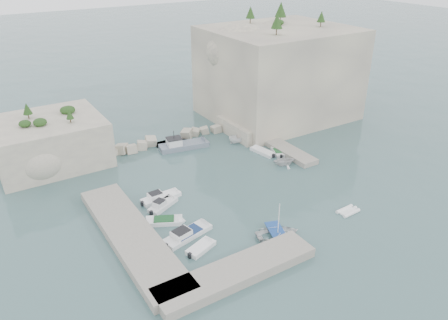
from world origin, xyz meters
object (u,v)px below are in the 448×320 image
motorboat_d (188,236)px  tender_east_d (241,142)px  motorboat_a (161,199)px  work_boat (184,148)px  motorboat_c (164,223)px  tender_east_a (284,165)px  motorboat_e (201,250)px  tender_east_c (263,153)px  motorboat_b (163,207)px  rowboat (278,236)px  inflatable_dinghy (348,212)px  tender_east_b (278,154)px

motorboat_d → tender_east_d: tender_east_d is taller
motorboat_a → work_boat: size_ratio=0.66×
motorboat_c → tender_east_d: size_ratio=1.11×
motorboat_a → tender_east_d: size_ratio=1.32×
tender_east_a → motorboat_d: bearing=129.9°
motorboat_a → motorboat_e: bearing=-97.3°
motorboat_a → tender_east_a: 20.55m
motorboat_d → tender_east_d: 28.10m
tender_east_a → tender_east_c: tender_east_a is taller
motorboat_b → motorboat_c: bearing=-139.1°
tender_east_c → work_boat: work_boat is taller
tender_east_d → tender_east_a: bearing=-165.8°
motorboat_c → work_boat: bearing=83.2°
motorboat_a → rowboat: (8.16, -14.90, 0.00)m
motorboat_d → rowboat: motorboat_d is taller
motorboat_c → motorboat_e: same height
inflatable_dinghy → tender_east_b: (3.17, 18.53, 0.00)m
motorboat_e → work_boat: bearing=46.5°
tender_east_c → motorboat_b: bearing=96.9°
motorboat_b → tender_east_d: bearing=4.0°
rowboat → inflatable_dinghy: rowboat is taller
motorboat_a → motorboat_c: motorboat_a is taller
motorboat_e → tender_east_c: 26.83m
motorboat_c → tender_east_d: bearing=61.9°
motorboat_a → tender_east_b: motorboat_a is taller
motorboat_d → tender_east_b: size_ratio=1.78×
motorboat_a → rowboat: motorboat_a is taller
motorboat_c → tender_east_b: (24.20, 8.13, 0.00)m
motorboat_c → motorboat_a: bearing=95.9°
rowboat → tender_east_b: rowboat is taller
tender_east_d → motorboat_b: bearing=130.0°
tender_east_b → work_boat: size_ratio=0.43×
motorboat_d → tender_east_a: bearing=8.1°
motorboat_b → tender_east_c: size_ratio=0.99×
motorboat_d → motorboat_e: size_ratio=1.74×
motorboat_b → inflatable_dinghy: motorboat_b is taller
tender_east_b → tender_east_d: (-2.51, 7.06, 0.00)m
motorboat_b → work_boat: work_boat is taller
rowboat → inflatable_dinghy: size_ratio=1.69×
motorboat_b → motorboat_d: bearing=-118.2°
tender_east_a → work_boat: size_ratio=0.41×
motorboat_e → tender_east_d: 30.18m
motorboat_e → tender_east_d: (20.42, 22.23, 0.00)m
motorboat_e → rowboat: size_ratio=0.75×
motorboat_e → rowboat: (8.90, -2.62, 0.00)m
tender_east_b → tender_east_c: bearing=71.7°
tender_east_c → rowboat: bearing=138.1°
motorboat_a → motorboat_d: bearing=-99.0°
motorboat_b → tender_east_d: (20.27, 11.82, 0.00)m
tender_east_a → tender_east_c: 5.25m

